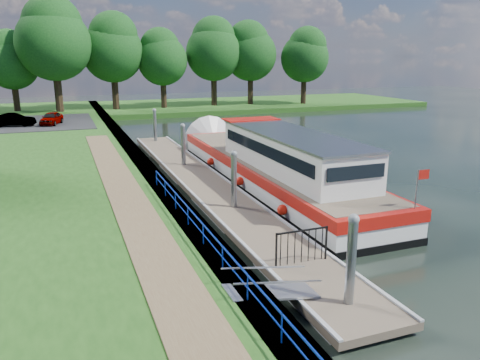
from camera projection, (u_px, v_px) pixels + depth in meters
name	position (u px, v px, depth m)	size (l,w,h in m)	color
ground	(337.00, 307.00, 13.24)	(160.00, 160.00, 0.00)	black
bank_edge	(150.00, 178.00, 25.80)	(1.10, 90.00, 0.78)	#473D2D
far_bank	(207.00, 106.00, 64.26)	(60.00, 18.00, 0.60)	#1D4814
footpath	(135.00, 213.00, 18.74)	(1.60, 40.00, 0.05)	brown
carpark	(14.00, 124.00, 43.55)	(14.00, 12.00, 0.06)	black
blue_fence	(212.00, 239.00, 14.66)	(0.04, 18.04, 0.72)	#0C2DBF
pontoon	(205.00, 186.00, 24.93)	(2.50, 30.00, 0.56)	brown
mooring_piles	(204.00, 166.00, 24.65)	(0.30, 27.30, 3.55)	gray
gangway	(271.00, 290.00, 12.89)	(2.58, 1.00, 0.92)	#A5A8AD
gate_panel	(302.00, 241.00, 14.93)	(1.85, 0.05, 1.15)	black
barge	(266.00, 164.00, 26.00)	(4.36, 21.15, 4.78)	black
horizon_trees	(102.00, 47.00, 54.61)	(54.38, 10.03, 12.87)	#332316
car_a	(51.00, 118.00, 42.74)	(1.36, 3.38, 1.15)	#999999
car_b	(14.00, 120.00, 41.60)	(1.23, 3.52, 1.16)	#999999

